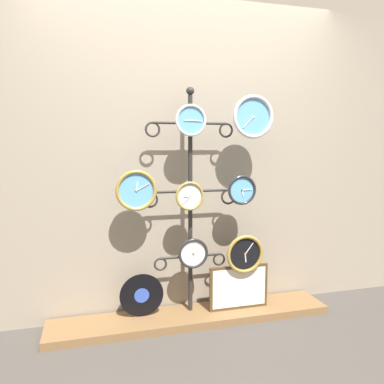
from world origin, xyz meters
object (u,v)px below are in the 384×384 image
object	(u,v)px
clock_top_right	(253,117)
vinyl_record	(142,295)
clock_middle_center	(190,196)
picture_frame	(239,287)
clock_middle_right	(242,190)
clock_bottom_center	(193,253)
clock_bottom_right	(245,254)
display_stand	(190,241)
clock_middle_left	(136,190)
clock_top_center	(191,120)

from	to	relation	value
clock_top_right	vinyl_record	xyz separation A→B (m)	(-0.85, 0.09, -1.35)
clock_middle_center	picture_frame	bearing A→B (deg)	4.07
picture_frame	clock_middle_right	bearing A→B (deg)	-61.02
clock_middle_right	clock_bottom_center	bearing A→B (deg)	178.60
clock_bottom_right	clock_middle_center	bearing A→B (deg)	179.24
display_stand	clock_top_right	distance (m)	1.07
clock_middle_center	clock_top_right	bearing A→B (deg)	0.32
clock_top_right	clock_bottom_center	world-z (taller)	clock_top_right
display_stand	clock_middle_left	xyz separation A→B (m)	(-0.42, -0.08, 0.42)
clock_middle_left	clock_bottom_center	world-z (taller)	clock_middle_left
clock_top_center	clock_middle_left	distance (m)	0.64
clock_top_center	clock_middle_left	bearing A→B (deg)	179.67
picture_frame	clock_middle_center	bearing A→B (deg)	-175.93
clock_middle_center	clock_bottom_right	world-z (taller)	clock_middle_center
clock_middle_center	clock_middle_right	distance (m)	0.42
clock_bottom_center	clock_middle_center	bearing A→B (deg)	-142.12
clock_top_center	clock_middle_center	world-z (taller)	clock_top_center
clock_top_right	clock_bottom_center	size ratio (longest dim) A/B	1.40
vinyl_record	picture_frame	distance (m)	0.77
display_stand	vinyl_record	bearing A→B (deg)	-178.11
display_stand	clock_middle_left	distance (m)	0.60
clock_bottom_center	clock_top_center	bearing A→B (deg)	-178.82
clock_bottom_right	clock_middle_right	bearing A→B (deg)	135.80
clock_middle_left	vinyl_record	world-z (taller)	clock_middle_left
clock_middle_right	vinyl_record	size ratio (longest dim) A/B	0.69
clock_middle_center	clock_bottom_right	bearing A→B (deg)	-0.76
clock_middle_right	vinyl_record	xyz separation A→B (m)	(-0.78, 0.08, -0.80)
display_stand	clock_top_right	bearing A→B (deg)	-12.98
clock_top_center	clock_middle_right	xyz separation A→B (m)	(0.41, -0.01, -0.52)
clock_top_center	clock_top_right	distance (m)	0.48
clock_top_center	display_stand	bearing A→B (deg)	77.50
clock_top_center	vinyl_record	distance (m)	1.37
display_stand	clock_middle_right	size ratio (longest dim) A/B	7.78
clock_bottom_center	vinyl_record	world-z (taller)	clock_bottom_center
clock_middle_left	picture_frame	size ratio (longest dim) A/B	0.61
clock_bottom_right	clock_middle_left	bearing A→B (deg)	177.59
picture_frame	display_stand	bearing A→B (deg)	168.18
clock_middle_left	clock_middle_right	size ratio (longest dim) A/B	1.29
clock_top_center	clock_bottom_right	world-z (taller)	clock_top_center
clock_middle_left	clock_middle_right	world-z (taller)	clock_middle_left
clock_top_center	vinyl_record	world-z (taller)	clock_top_center
clock_top_center	picture_frame	xyz separation A→B (m)	(0.40, 0.00, -1.31)
clock_top_center	clock_middle_center	distance (m)	0.55
clock_middle_right	picture_frame	xyz separation A→B (m)	(-0.01, 0.01, -0.79)
clock_top_center	clock_middle_right	world-z (taller)	clock_top_center
clock_top_center	clock_bottom_center	distance (m)	1.00
display_stand	picture_frame	size ratio (longest dim) A/B	3.67
clock_bottom_right	vinyl_record	bearing A→B (deg)	172.71
clock_top_right	clock_middle_center	bearing A→B (deg)	-179.68
clock_middle_center	vinyl_record	distance (m)	0.85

